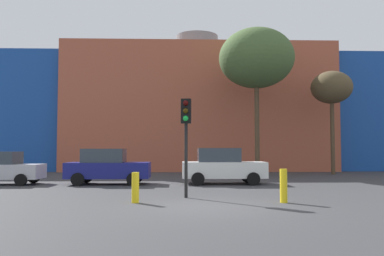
% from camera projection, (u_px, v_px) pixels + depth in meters
% --- Properties ---
extents(ground_plane, '(200.00, 200.00, 0.00)m').
position_uv_depth(ground_plane, '(207.00, 207.00, 12.15)').
color(ground_plane, '#38383A').
extents(building_backdrop, '(41.47, 12.28, 12.55)m').
position_uv_depth(building_backdrop, '(197.00, 113.00, 37.44)').
color(building_backdrop, '#B2563D').
rests_on(building_backdrop, ground_plane).
extents(parked_car_0, '(3.81, 1.87, 1.65)m').
position_uv_depth(parked_car_0, '(2.00, 168.00, 19.91)').
color(parked_car_0, silver).
rests_on(parked_car_0, ground_plane).
extents(parked_car_1, '(4.14, 2.03, 1.79)m').
position_uv_depth(parked_car_1, '(108.00, 167.00, 20.08)').
color(parked_car_1, navy).
rests_on(parked_car_1, ground_plane).
extents(parked_car_2, '(4.22, 2.07, 1.83)m').
position_uv_depth(parked_car_2, '(222.00, 166.00, 20.25)').
color(parked_car_2, white).
rests_on(parked_car_2, ground_plane).
extents(traffic_light_island, '(0.39, 0.38, 3.61)m').
position_uv_depth(traffic_light_island, '(186.00, 125.00, 14.49)').
color(traffic_light_island, black).
rests_on(traffic_light_island, ground_plane).
extents(bare_tree_0, '(5.19, 5.19, 10.15)m').
position_uv_depth(bare_tree_0, '(256.00, 59.00, 27.43)').
color(bare_tree_0, brown).
rests_on(bare_tree_0, ground_plane).
extents(bare_tree_1, '(2.93, 2.93, 7.42)m').
position_uv_depth(bare_tree_1, '(332.00, 88.00, 28.58)').
color(bare_tree_1, brown).
rests_on(bare_tree_1, ground_plane).
extents(bollard_yellow_0, '(0.24, 0.24, 1.00)m').
position_uv_depth(bollard_yellow_0, '(135.00, 188.00, 13.00)').
color(bollard_yellow_0, yellow).
rests_on(bollard_yellow_0, ground_plane).
extents(bollard_yellow_1, '(0.24, 0.24, 1.11)m').
position_uv_depth(bollard_yellow_1, '(284.00, 186.00, 13.05)').
color(bollard_yellow_1, yellow).
rests_on(bollard_yellow_1, ground_plane).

